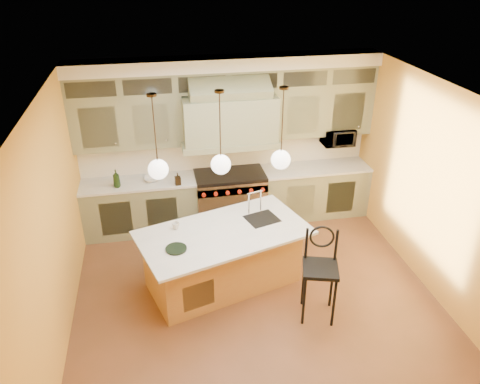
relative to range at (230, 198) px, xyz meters
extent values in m
plane|color=brown|center=(0.00, -2.14, -0.49)|extent=(5.00, 5.00, 0.00)
plane|color=white|center=(0.00, -2.14, 2.41)|extent=(5.00, 5.00, 0.00)
plane|color=gold|center=(0.00, 0.36, 0.96)|extent=(5.00, 0.00, 5.00)
plane|color=gold|center=(0.00, -4.64, 0.96)|extent=(5.00, 0.00, 5.00)
plane|color=gold|center=(-2.50, -2.14, 0.96)|extent=(0.00, 5.00, 5.00)
plane|color=gold|center=(2.50, -2.14, 0.96)|extent=(0.00, 5.00, 5.00)
cube|color=gray|center=(-1.55, 0.03, -0.04)|extent=(1.90, 0.65, 0.90)
cube|color=gray|center=(1.55, 0.03, -0.04)|extent=(1.90, 0.65, 0.90)
cube|color=silver|center=(-1.55, 0.03, 0.43)|extent=(1.90, 0.68, 0.04)
cube|color=silver|center=(1.55, 0.03, 0.43)|extent=(1.90, 0.68, 0.04)
cube|color=beige|center=(0.00, 0.34, 0.73)|extent=(5.00, 0.04, 0.56)
cube|color=gray|center=(-1.62, 0.18, 1.44)|extent=(1.75, 0.35, 0.85)
cube|color=gray|center=(1.62, 0.18, 1.44)|extent=(1.75, 0.35, 0.85)
cube|color=gray|center=(0.00, 0.01, 1.46)|extent=(1.50, 0.70, 0.75)
cube|color=gray|center=(0.00, 0.01, 1.06)|extent=(1.60, 0.76, 0.10)
cube|color=#333833|center=(0.00, 0.18, 2.04)|extent=(5.00, 0.35, 0.35)
cube|color=white|center=(0.00, 0.16, 2.31)|extent=(5.00, 0.47, 0.20)
cube|color=silver|center=(0.00, 0.01, -0.04)|extent=(1.20, 0.70, 0.90)
cube|color=black|center=(0.00, 0.01, 0.44)|extent=(1.20, 0.70, 0.06)
cube|color=silver|center=(0.00, -0.31, 0.29)|extent=(1.20, 0.06, 0.14)
cube|color=#AD743D|center=(-0.40, -1.69, -0.05)|extent=(2.26, 1.54, 0.88)
cube|color=silver|center=(-0.39, -1.74, 0.41)|extent=(2.57, 1.85, 0.04)
cube|color=black|center=(0.21, -1.51, 0.41)|extent=(0.54, 0.51, 0.05)
cylinder|color=black|center=(0.49, -2.72, -0.12)|extent=(0.04, 0.04, 0.74)
cylinder|color=black|center=(0.86, -2.83, -0.12)|extent=(0.04, 0.04, 0.74)
cylinder|color=black|center=(0.60, -2.36, -0.12)|extent=(0.04, 0.04, 0.74)
cylinder|color=black|center=(0.97, -2.46, -0.12)|extent=(0.04, 0.04, 0.74)
cube|color=black|center=(0.73, -2.59, 0.28)|extent=(0.56, 0.56, 0.05)
torus|color=black|center=(0.78, -2.41, 0.64)|extent=(0.32, 0.12, 0.32)
imported|color=black|center=(1.95, 0.11, 0.96)|extent=(0.54, 0.37, 0.30)
imported|color=black|center=(-1.88, -0.11, 0.60)|extent=(0.13, 0.13, 0.30)
imported|color=black|center=(-0.90, -0.22, 0.56)|extent=(0.10, 0.10, 0.21)
imported|color=white|center=(-1.31, 0.01, 0.49)|extent=(0.26, 0.26, 0.06)
imported|color=silver|center=(-1.03, -1.54, 0.48)|extent=(0.11, 0.11, 0.10)
cylinder|color=#2D2319|center=(-1.20, -1.69, 2.39)|extent=(0.12, 0.12, 0.03)
cylinder|color=#2D2319|center=(-1.20, -1.69, 1.95)|extent=(0.02, 0.02, 0.93)
sphere|color=white|center=(-1.20, -1.69, 1.43)|extent=(0.26, 0.26, 0.26)
cylinder|color=#2D2319|center=(-0.40, -1.69, 2.39)|extent=(0.12, 0.12, 0.03)
cylinder|color=#2D2319|center=(-0.40, -1.69, 1.95)|extent=(0.02, 0.02, 0.93)
sphere|color=white|center=(-0.40, -1.69, 1.43)|extent=(0.26, 0.26, 0.26)
cylinder|color=#2D2319|center=(0.40, -1.69, 2.39)|extent=(0.12, 0.12, 0.03)
cylinder|color=#2D2319|center=(0.40, -1.69, 1.95)|extent=(0.02, 0.02, 0.93)
sphere|color=white|center=(0.40, -1.69, 1.43)|extent=(0.26, 0.26, 0.26)
camera|label=1|loc=(-1.20, -7.14, 3.94)|focal=35.00mm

